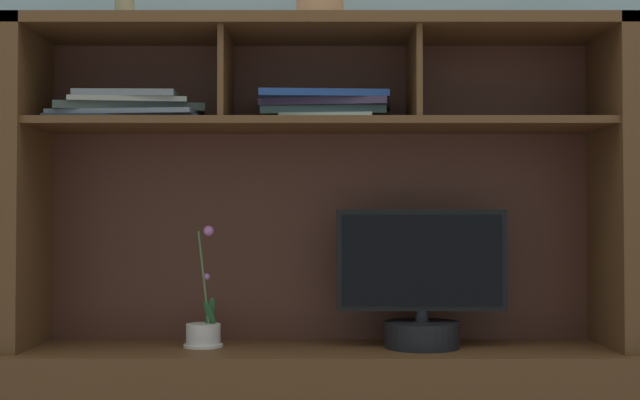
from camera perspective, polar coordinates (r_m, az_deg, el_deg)
The scene contains 7 objects.
back_wall at distance 2.61m, azimuth -0.01°, elevation 10.50°, with size 6.00×0.02×2.80m, color gray.
media_console at distance 2.36m, azimuth -0.00°, elevation -12.40°, with size 1.68×0.45×1.40m.
tv_monitor at distance 2.31m, azimuth 6.91°, elevation -6.11°, with size 0.46×0.20×0.37m.
potted_orchid at distance 2.34m, azimuth -7.88°, elevation -8.76°, with size 0.11×0.11×0.33m.
magazine_stack_left at distance 2.38m, azimuth -12.83°, elevation 6.06°, with size 0.43×0.22×0.08m.
magazine_stack_centre at distance 2.36m, azimuth 0.26°, elevation 6.32°, with size 0.38×0.23×0.08m.
diffuser_bottle at distance 2.46m, azimuth -13.11°, elevation 12.53°, with size 0.05×0.05×0.25m.
Camera 1 is at (-0.00, -2.31, 0.86)m, focal length 47.22 mm.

